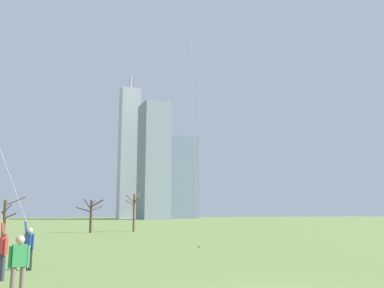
# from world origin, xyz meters

# --- Properties ---
(kite_flyer_foreground_left_blue) EXTENTS (6.25, 7.64, 16.60)m
(kite_flyer_foreground_left_blue) POSITION_xyz_m (-7.01, 10.51, 4.41)
(kite_flyer_foreground_left_blue) COLOR black
(kite_flyer_foreground_left_blue) RESTS_ON ground
(bystander_far_off_by_trees) EXTENTS (0.51, 0.24, 1.62)m
(bystander_far_off_by_trees) POSITION_xyz_m (-6.01, 2.96, 0.90)
(bystander_far_off_by_trees) COLOR #726656
(bystander_far_off_by_trees) RESTS_ON ground
(bare_tree_leftmost) EXTENTS (3.09, 2.92, 3.74)m
(bare_tree_leftmost) POSITION_xyz_m (1.34, 38.83, 2.19)
(bare_tree_leftmost) COLOR #423326
(bare_tree_leftmost) RESTS_ON ground
(bare_tree_center) EXTENTS (2.04, 1.57, 4.55)m
(bare_tree_center) POSITION_xyz_m (6.42, 39.66, 2.50)
(bare_tree_center) COLOR brown
(bare_tree_center) RESTS_ON ground
(bare_tree_rightmost) EXTENTS (3.10, 1.37, 3.91)m
(bare_tree_rightmost) POSITION_xyz_m (-7.53, 39.34, 1.91)
(bare_tree_rightmost) COLOR #4C3828
(bare_tree_rightmost) RESTS_ON ground
(skyline_mid_tower_right) EXTENTS (11.71, 8.80, 31.21)m
(skyline_mid_tower_right) POSITION_xyz_m (50.25, 139.12, 15.60)
(skyline_mid_tower_right) COLOR slate
(skyline_mid_tower_right) RESTS_ON ground
(skyline_tall_tower) EXTENTS (8.89, 10.84, 39.37)m
(skyline_tall_tower) POSITION_xyz_m (34.76, 124.22, 19.69)
(skyline_tall_tower) COLOR gray
(skyline_tall_tower) RESTS_ON ground
(skyline_short_annex) EXTENTS (7.23, 5.52, 54.49)m
(skyline_short_annex) POSITION_xyz_m (30.31, 141.90, 24.74)
(skyline_short_annex) COLOR #9EA3AD
(skyline_short_annex) RESTS_ON ground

